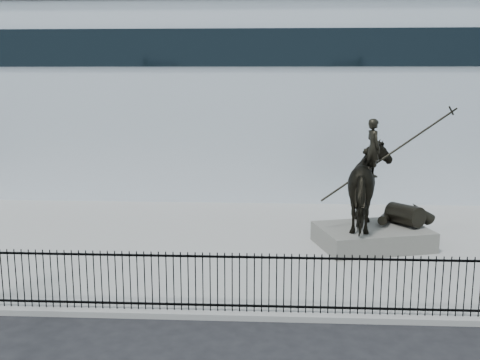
{
  "coord_description": "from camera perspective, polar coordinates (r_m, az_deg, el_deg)",
  "views": [
    {
      "loc": [
        1.23,
        -11.69,
        5.92
      ],
      "look_at": [
        0.28,
        6.0,
        2.54
      ],
      "focal_mm": 42.0,
      "sensor_mm": 36.0,
      "label": 1
    }
  ],
  "objects": [
    {
      "name": "ground",
      "position": [
        13.16,
        -2.71,
        -15.93
      ],
      "size": [
        120.0,
        120.0,
        0.0
      ],
      "primitive_type": "plane",
      "color": "black",
      "rests_on": "ground"
    },
    {
      "name": "plaza",
      "position": [
        19.62,
        -0.65,
        -6.53
      ],
      "size": [
        30.0,
        12.0,
        0.15
      ],
      "primitive_type": "cube",
      "color": "gray",
      "rests_on": "ground"
    },
    {
      "name": "building",
      "position": [
        31.75,
        0.87,
        8.23
      ],
      "size": [
        44.0,
        14.0,
        9.0
      ],
      "primitive_type": "cube",
      "color": "silver",
      "rests_on": "ground"
    },
    {
      "name": "picket_fence",
      "position": [
        13.93,
        -2.22,
        -10.31
      ],
      "size": [
        22.1,
        0.1,
        1.5
      ],
      "color": "black",
      "rests_on": "plaza"
    },
    {
      "name": "statue_plinth",
      "position": [
        19.56,
        13.29,
        -5.63
      ],
      "size": [
        4.06,
        3.28,
        0.66
      ],
      "primitive_type": "cube",
      "rotation": [
        0.0,
        0.0,
        0.27
      ],
      "color": "#5A5852",
      "rests_on": "plaza"
    },
    {
      "name": "equestrian_statue",
      "position": [
        19.18,
        13.69,
        -0.67
      ],
      "size": [
        4.4,
        3.33,
        3.85
      ],
      "rotation": [
        0.0,
        0.0,
        0.27
      ],
      "color": "black",
      "rests_on": "statue_plinth"
    }
  ]
}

